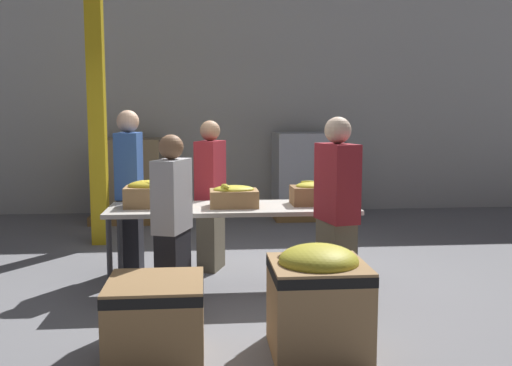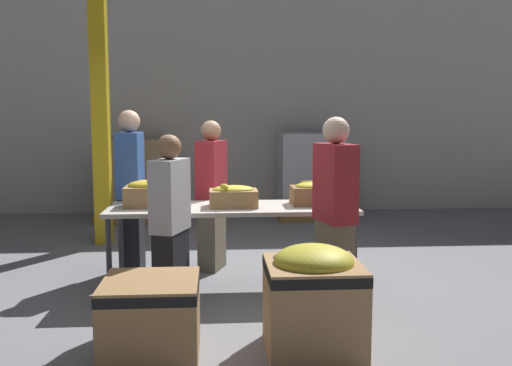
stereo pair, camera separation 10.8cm
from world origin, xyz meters
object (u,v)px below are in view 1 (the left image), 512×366
(pallet_stack_0, at_px, (129,180))
(pallet_stack_1, at_px, (305,175))
(volunteer_2, at_px, (211,196))
(donation_bin_1, at_px, (318,296))
(support_pillar, at_px, (96,88))
(banana_box_1, at_px, (234,196))
(banana_box_0, at_px, (151,193))
(volunteer_0, at_px, (130,194))
(sorting_table, at_px, (233,212))
(donation_bin_0, at_px, (156,316))
(volunteer_1, at_px, (336,217))
(banana_box_2, at_px, (311,193))
(volunteer_3, at_px, (172,227))

(pallet_stack_0, relative_size, pallet_stack_1, 0.94)
(volunteer_2, distance_m, donation_bin_1, 2.40)
(donation_bin_1, relative_size, support_pillar, 0.19)
(support_pillar, bearing_deg, banana_box_1, -52.32)
(volunteer_2, relative_size, pallet_stack_1, 1.17)
(banana_box_0, bearing_deg, volunteer_0, 116.39)
(sorting_table, height_order, donation_bin_0, sorting_table)
(volunteer_0, relative_size, donation_bin_0, 2.64)
(pallet_stack_0, bearing_deg, volunteer_1, -63.16)
(volunteer_0, relative_size, donation_bin_1, 2.21)
(banana_box_1, height_order, banana_box_2, banana_box_2)
(banana_box_2, distance_m, donation_bin_0, 2.19)
(volunteer_2, height_order, donation_bin_0, volunteer_2)
(banana_box_0, height_order, banana_box_2, banana_box_0)
(banana_box_2, xyz_separation_m, pallet_stack_1, (0.61, 3.75, -0.23))
(sorting_table, bearing_deg, volunteer_3, -126.56)
(volunteer_3, xyz_separation_m, donation_bin_0, (-0.07, -0.85, -0.45))
(volunteer_0, distance_m, donation_bin_0, 2.27)
(donation_bin_0, bearing_deg, banana_box_1, 68.24)
(banana_box_0, bearing_deg, support_pillar, 112.76)
(banana_box_2, relative_size, volunteer_0, 0.22)
(banana_box_0, distance_m, donation_bin_0, 1.74)
(volunteer_2, bearing_deg, donation_bin_0, 9.77)
(sorting_table, height_order, donation_bin_1, sorting_table)
(donation_bin_0, bearing_deg, volunteer_3, 85.10)
(banana_box_2, bearing_deg, volunteer_1, -85.33)
(pallet_stack_0, bearing_deg, volunteer_2, -67.79)
(banana_box_0, height_order, volunteer_0, volunteer_0)
(volunteer_0, relative_size, volunteer_3, 1.14)
(volunteer_3, bearing_deg, volunteer_1, -71.63)
(banana_box_1, relative_size, pallet_stack_0, 0.35)
(banana_box_1, xyz_separation_m, volunteer_0, (-1.05, 0.63, -0.05))
(volunteer_2, bearing_deg, support_pillar, -114.26)
(volunteer_2, height_order, support_pillar, support_pillar)
(banana_box_0, relative_size, volunteer_3, 0.33)
(sorting_table, relative_size, pallet_stack_0, 1.82)
(donation_bin_0, relative_size, support_pillar, 0.16)
(donation_bin_1, bearing_deg, volunteer_2, 107.52)
(banana_box_1, relative_size, volunteer_2, 0.28)
(banana_box_1, bearing_deg, pallet_stack_0, 111.05)
(donation_bin_1, height_order, pallet_stack_0, pallet_stack_0)
(pallet_stack_1, bearing_deg, banana_box_2, -99.28)
(banana_box_2, distance_m, volunteer_0, 1.89)
(banana_box_2, bearing_deg, pallet_stack_0, 120.75)
(donation_bin_1, bearing_deg, banana_box_0, 128.39)
(sorting_table, relative_size, banana_box_0, 4.72)
(volunteer_1, relative_size, pallet_stack_0, 1.28)
(volunteer_3, relative_size, pallet_stack_1, 1.10)
(banana_box_1, distance_m, volunteer_2, 0.77)
(donation_bin_0, bearing_deg, support_pillar, 105.53)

